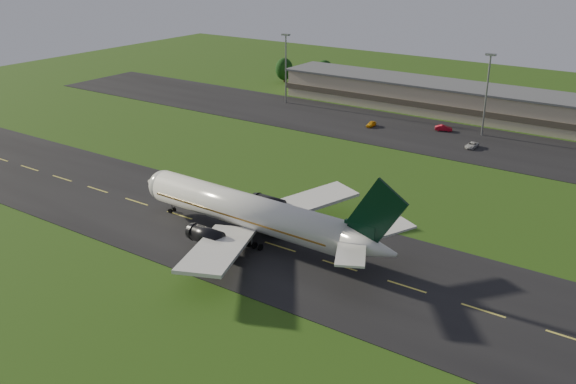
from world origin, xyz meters
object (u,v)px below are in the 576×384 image
Objects in this scene: light_mast_centre at (487,85)px; airliner at (251,212)px; service_vehicle_b at (444,128)px; service_vehicle_a at (371,124)px; terminal at (509,108)px; service_vehicle_c at (472,145)px; light_mast_west at (286,60)px.

airliner is at bearing -97.65° from light_mast_centre.
service_vehicle_a is at bearing 89.71° from service_vehicle_b.
light_mast_centre reaches higher than terminal.
light_mast_centre is 5.20× the size of service_vehicle_a.
service_vehicle_b is at bearing 141.76° from service_vehicle_c.
service_vehicle_c is at bearing -81.97° from light_mast_centre.
service_vehicle_b is (1.41, 78.09, -3.84)m from airliner.
light_mast_west is 5.20× the size of service_vehicle_a.
terminal is (12.14, 96.20, -0.67)m from airliner.
light_mast_centre is at bearing 0.00° from light_mast_west.
light_mast_centre is at bearing 15.14° from service_vehicle_a.
terminal reaches higher than service_vehicle_b.
light_mast_centre reaches higher than service_vehicle_c.
airliner is 0.35× the size of terminal.
service_vehicle_c is at bearing 80.76° from airliner.
service_vehicle_a is at bearing -138.03° from terminal.
service_vehicle_b is (50.67, -1.92, -11.92)m from light_mast_west.
service_vehicle_b is 0.97× the size of service_vehicle_c.
light_mast_west is (-61.40, -16.18, 8.75)m from terminal.
terminal reaches higher than service_vehicle_c.
light_mast_centre reaches higher than service_vehicle_b.
airliner is at bearing -96.76° from service_vehicle_c.
light_mast_west reaches higher than airliner.
service_vehicle_b is (17.14, 6.96, 0.05)m from service_vehicle_a.
service_vehicle_b is at bearing -120.66° from terminal.
terminal is at bearing 83.85° from airliner.
airliner is 78.20m from service_vehicle_b.
airliner is 96.96m from terminal.
light_mast_centre is 16.87m from service_vehicle_c.
terminal is 37.07× the size of service_vehicle_a.
airliner is 13.11× the size of service_vehicle_a.
light_mast_west reaches higher than service_vehicle_a.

